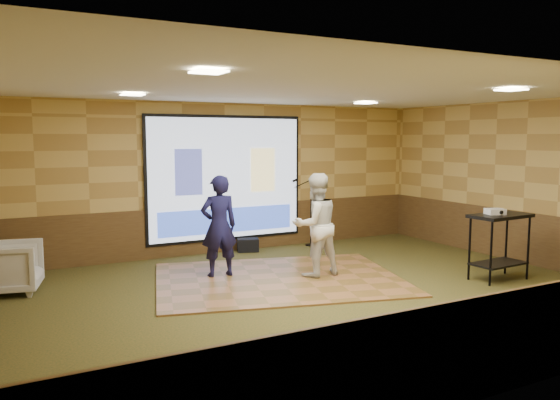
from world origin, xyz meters
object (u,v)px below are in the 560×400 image
player_right (315,225)px  projector (495,211)px  banquet_chair (10,268)px  player_left (219,226)px  mic_stand (309,223)px  av_table (500,233)px  projector_screen (227,180)px  dance_floor (279,279)px  duffel_bag (248,245)px

player_right → projector: bearing=147.7°
banquet_chair → player_left: bearing=-88.1°
mic_stand → player_left: bearing=-162.7°
projector → mic_stand: (-1.20, 3.85, -0.64)m
av_table → mic_stand: bearing=108.4°
projector_screen → player_right: size_ratio=1.94×
mic_stand → banquet_chair: 5.87m
player_left → dance_floor: bearing=148.0°
projector_screen → dance_floor: (-0.10, -2.45, -1.46)m
projector_screen → duffel_bag: projector_screen is taller
dance_floor → banquet_chair: banquet_chair is taller
mic_stand → dance_floor: bearing=-144.1°
dance_floor → banquet_chair: 4.09m
player_left → projector: size_ratio=6.10×
mic_stand → banquet_chair: mic_stand is taller
player_left → projector: (3.89, -2.23, 0.26)m
projector_screen → mic_stand: 2.05m
av_table → mic_stand: (-1.29, 3.88, -0.29)m
banquet_chair → player_right: bearing=-93.5°
mic_stand → projector_screen: bearing=158.7°
projector → projector_screen: bearing=146.5°
projector → duffel_bag: size_ratio=0.65×
av_table → banquet_chair: (-7.08, 2.87, -0.39)m
dance_floor → player_left: 1.31m
dance_floor → player_left: player_left is taller
projector_screen → mic_stand: (1.79, -0.24, -0.98)m
projector_screen → projector: (2.99, -4.09, -0.35)m
projector → banquet_chair: size_ratio=0.32×
player_right → projector: size_ratio=6.20×
projector_screen → projector: bearing=-53.8°
banquet_chair → duffel_bag: 4.51m
av_table → banquet_chair: 7.65m
dance_floor → projector: (3.09, -1.63, 1.11)m
av_table → player_left: bearing=150.4°
projector_screen → player_right: 2.70m
dance_floor → duffel_bag: duffel_bag is taller
mic_stand → duffel_bag: 1.46m
player_right → banquet_chair: (-4.52, 1.33, -0.50)m
banquet_chair → mic_stand: bearing=-67.1°
av_table → projector: projector is taller
player_right → dance_floor: bearing=-12.7°
projector → duffel_bag: projector is taller
mic_stand → banquet_chair: bearing=176.3°
projector_screen → banquet_chair: projector_screen is taller
dance_floor → banquet_chair: (-3.90, 1.21, 0.37)m
projector_screen → dance_floor: size_ratio=0.85×
dance_floor → projector_screen: bearing=87.6°
dance_floor → av_table: size_ratio=3.62×
player_right → projector: 2.91m
player_left → mic_stand: player_left is taller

